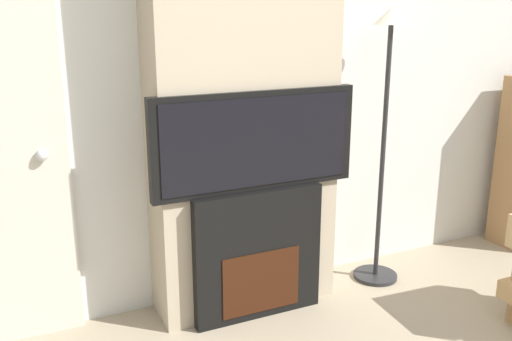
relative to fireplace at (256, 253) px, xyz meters
name	(u,v)px	position (x,y,z in m)	size (l,w,h in m)	color
wall_back	(229,73)	(0.00, 0.36, 0.98)	(6.00, 0.06, 2.70)	silver
chimney_breast	(243,76)	(0.00, 0.17, 0.98)	(1.05, 0.33, 2.70)	tan
fireplace	(256,253)	(0.00, 0.00, 0.00)	(0.76, 0.15, 0.75)	black
television	(256,141)	(0.00, 0.00, 0.65)	(1.17, 0.07, 0.54)	black
floor_lamp	(385,116)	(0.90, 0.07, 0.70)	(0.28, 0.28, 1.71)	#262628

